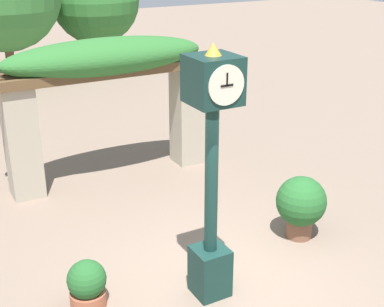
{
  "coord_description": "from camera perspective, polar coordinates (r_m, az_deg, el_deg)",
  "views": [
    {
      "loc": [
        -3.4,
        -5.3,
        4.48
      ],
      "look_at": [
        -0.25,
        0.39,
        1.87
      ],
      "focal_mm": 50.0,
      "sensor_mm": 36.0,
      "label": 1
    }
  ],
  "objects": [
    {
      "name": "pedestal_clock",
      "position": [
        6.61,
        2.1,
        -1.47
      ],
      "size": [
        0.57,
        0.61,
        3.4
      ],
      "color": "#14332D",
      "rests_on": "ground"
    },
    {
      "name": "ground_plane",
      "position": [
        7.73,
        3.1,
        -13.57
      ],
      "size": [
        60.0,
        60.0,
        0.0
      ],
      "primitive_type": "plane",
      "color": "#7F6B5B"
    },
    {
      "name": "potted_plant_near_right",
      "position": [
        8.67,
        11.55,
        -5.28
      ],
      "size": [
        0.8,
        0.8,
        1.04
      ],
      "color": "brown",
      "rests_on": "ground"
    },
    {
      "name": "potted_plant_near_left",
      "position": [
        7.26,
        -11.13,
        -13.53
      ],
      "size": [
        0.51,
        0.51,
        0.66
      ],
      "color": "#9E563D",
      "rests_on": "ground"
    },
    {
      "name": "pergola",
      "position": [
        10.33,
        -8.99,
        7.96
      ],
      "size": [
        4.59,
        1.17,
        2.8
      ],
      "color": "#A89E89",
      "rests_on": "ground"
    }
  ]
}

